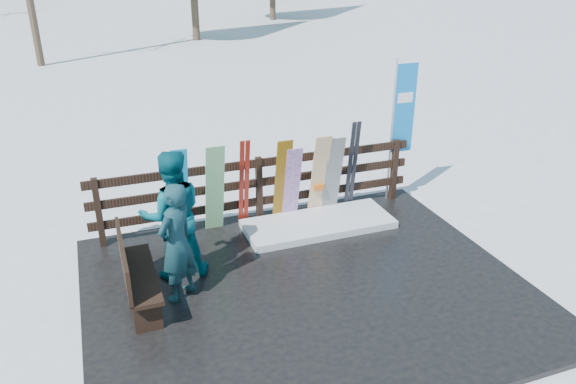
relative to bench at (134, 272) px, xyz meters
name	(u,v)px	position (x,y,z in m)	size (l,w,h in m)	color
ground	(307,292)	(2.27, -0.39, -0.60)	(700.00, 700.00, 0.00)	white
deck	(307,289)	(2.27, -0.39, -0.56)	(6.00, 5.00, 0.08)	black
fence	(259,185)	(2.27, 1.81, 0.14)	(5.60, 0.10, 1.15)	black
snow_patch	(318,224)	(3.11, 1.21, -0.46)	(2.50, 1.00, 0.12)	white
bench	(134,272)	(0.00, 0.00, 0.00)	(0.41, 1.50, 0.97)	black
snowboard_0	(180,194)	(0.91, 1.59, 0.28)	(0.26, 0.03, 1.62)	#17A9F1
snowboard_1	(215,189)	(1.46, 1.59, 0.28)	(0.30, 0.03, 1.64)	white
snowboard_2	(282,181)	(2.61, 1.59, 0.25)	(0.26, 0.03, 1.55)	orange
snowboard_3	(292,184)	(2.78, 1.59, 0.16)	(0.27, 0.03, 1.38)	silver
snowboard_4	(333,176)	(3.53, 1.59, 0.21)	(0.30, 0.03, 1.48)	black
snowboard_5	(319,176)	(3.27, 1.59, 0.24)	(0.28, 0.03, 1.55)	silver
ski_pair_a	(244,184)	(1.97, 1.66, 0.27)	(0.16, 0.32, 1.58)	maroon
ski_pair_b	(352,166)	(3.93, 1.66, 0.31)	(0.17, 0.22, 1.66)	black
rental_flag	(401,114)	(4.95, 1.86, 1.09)	(0.45, 0.04, 2.60)	silver
person_front	(176,242)	(0.58, 0.00, 0.32)	(0.61, 0.40, 1.66)	#1A544B
person_back	(172,215)	(0.63, 0.58, 0.43)	(0.92, 0.72, 1.89)	#075665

